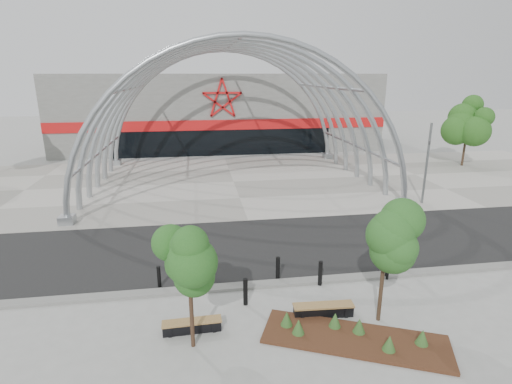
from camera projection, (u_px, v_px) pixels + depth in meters
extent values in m
plane|color=gray|center=(271.00, 282.00, 16.04)|extent=(140.00, 140.00, 0.00)
cube|color=black|center=(258.00, 246.00, 19.36)|extent=(140.00, 7.00, 0.02)
cube|color=gray|center=(234.00, 182.00, 30.72)|extent=(60.00, 17.00, 0.04)
cube|color=slate|center=(272.00, 284.00, 15.79)|extent=(60.00, 0.50, 0.12)
cube|color=slate|center=(218.00, 109.00, 46.63)|extent=(34.00, 15.00, 8.00)
cube|color=black|center=(223.00, 143.00, 40.35)|extent=(22.00, 0.25, 2.60)
cube|color=red|center=(223.00, 125.00, 39.83)|extent=(34.00, 0.30, 1.00)
torus|color=#A0A6AA|center=(246.00, 215.00, 23.62)|extent=(20.36, 0.36, 20.36)
torus|color=#A0A6AA|center=(241.00, 202.00, 25.99)|extent=(20.36, 0.36, 20.36)
torus|color=#A0A6AA|center=(237.00, 191.00, 28.36)|extent=(20.36, 0.36, 20.36)
torus|color=#A0A6AA|center=(234.00, 182.00, 30.73)|extent=(20.36, 0.36, 20.36)
torus|color=#A0A6AA|center=(231.00, 174.00, 33.09)|extent=(20.36, 0.36, 20.36)
torus|color=#A0A6AA|center=(228.00, 168.00, 35.46)|extent=(20.36, 0.36, 20.36)
torus|color=#A0A6AA|center=(226.00, 162.00, 37.83)|extent=(20.36, 0.36, 20.36)
cylinder|color=#A0A6AA|center=(355.00, 146.00, 31.38)|extent=(0.20, 15.00, 0.20)
cylinder|color=#A0A6AA|center=(326.00, 87.00, 29.72)|extent=(0.20, 15.00, 0.20)
cylinder|color=#A0A6AA|center=(231.00, 44.00, 27.86)|extent=(0.20, 15.00, 0.20)
cylinder|color=#A0A6AA|center=(131.00, 88.00, 27.68)|extent=(0.20, 15.00, 0.20)
cylinder|color=#A0A6AA|center=(99.00, 153.00, 28.59)|extent=(0.20, 15.00, 0.20)
cube|color=#A0A6AA|center=(67.00, 220.00, 22.11)|extent=(0.80, 0.80, 0.50)
cube|color=#A0A6AA|center=(116.00, 162.00, 36.32)|extent=(0.80, 0.80, 0.50)
cube|color=#A0A6AA|center=(404.00, 203.00, 24.99)|extent=(0.80, 0.80, 0.50)
cube|color=#A0A6AA|center=(327.00, 156.00, 39.20)|extent=(0.80, 0.80, 0.50)
cube|color=#331811|center=(355.00, 339.00, 12.51)|extent=(5.94, 3.88, 0.11)
cone|color=#345D26|center=(298.00, 326.00, 12.64)|extent=(0.40, 0.40, 0.49)
cone|color=#345D26|center=(359.00, 325.00, 12.70)|extent=(0.40, 0.40, 0.49)
cone|color=#345D26|center=(389.00, 343.00, 11.87)|extent=(0.40, 0.40, 0.49)
cone|color=#345D26|center=(335.00, 320.00, 12.99)|extent=(0.40, 0.40, 0.49)
cone|color=#345D26|center=(422.00, 337.00, 12.14)|extent=(0.40, 0.40, 0.49)
cone|color=#345D26|center=(287.00, 318.00, 13.06)|extent=(0.40, 0.40, 0.49)
cylinder|color=slate|center=(427.00, 164.00, 24.97)|extent=(0.14, 0.14, 5.16)
imported|color=black|center=(429.00, 146.00, 24.64)|extent=(0.28, 0.73, 0.14)
cylinder|color=black|center=(192.00, 318.00, 12.00)|extent=(0.13, 0.13, 2.01)
ellipsoid|color=#1A4F1B|center=(189.00, 262.00, 11.48)|extent=(1.72, 1.72, 2.19)
cylinder|color=black|center=(381.00, 294.00, 13.30)|extent=(0.13, 0.13, 2.00)
ellipsoid|color=#1E5020|center=(386.00, 243.00, 12.78)|extent=(1.66, 1.66, 2.19)
cube|color=black|center=(192.00, 327.00, 12.93)|extent=(1.88, 0.42, 0.32)
cube|color=black|center=(170.00, 329.00, 12.80)|extent=(0.13, 0.41, 0.37)
cube|color=black|center=(214.00, 324.00, 13.05)|extent=(0.13, 0.41, 0.37)
cube|color=brown|center=(192.00, 321.00, 12.87)|extent=(1.93, 0.48, 0.06)
cube|color=black|center=(323.00, 311.00, 13.77)|extent=(2.06, 0.50, 0.35)
cube|color=black|center=(301.00, 312.00, 13.69)|extent=(0.15, 0.46, 0.41)
cube|color=black|center=(345.00, 309.00, 13.83)|extent=(0.15, 0.46, 0.41)
cube|color=brown|center=(323.00, 305.00, 13.70)|extent=(2.11, 0.57, 0.06)
cylinder|color=black|center=(159.00, 277.00, 15.53)|extent=(0.14, 0.14, 0.89)
cylinder|color=black|center=(245.00, 292.00, 14.34)|extent=(0.16, 0.16, 1.03)
cylinder|color=black|center=(320.00, 273.00, 15.68)|extent=(0.16, 0.16, 1.02)
cylinder|color=black|center=(278.00, 269.00, 16.04)|extent=(0.16, 0.16, 1.02)
cylinder|color=black|center=(387.00, 268.00, 16.16)|extent=(0.15, 0.15, 0.94)
cylinder|color=black|center=(464.00, 149.00, 35.69)|extent=(0.20, 0.20, 3.03)
ellipsoid|color=#1D4C14|center=(469.00, 118.00, 34.90)|extent=(2.70, 2.70, 3.30)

